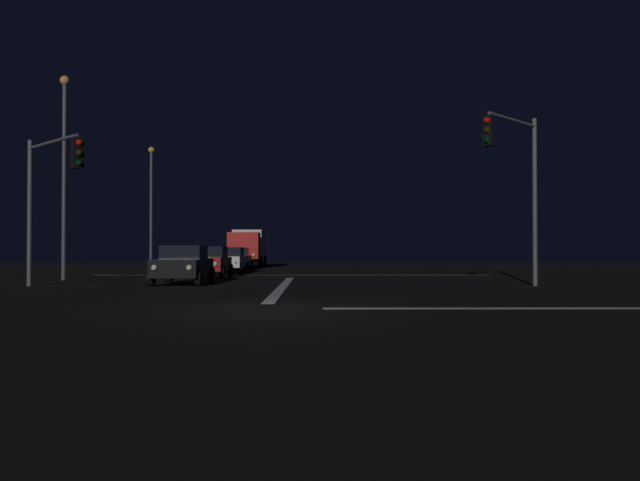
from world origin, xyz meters
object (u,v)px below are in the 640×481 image
Objects in this scene: sedan_red at (209,262)px; traffic_signal_ne at (517,168)px; box_truck at (248,247)px; streetlamp_left_near at (64,163)px; traffic_signal_nw at (50,182)px; sedan_silver at (236,259)px; sedan_white at (229,260)px; streetlamp_left_far at (151,199)px; sedan_black at (183,264)px.

sedan_red is 0.67× the size of traffic_signal_ne.
streetlamp_left_near reaches higher than box_truck.
sedan_silver is at bearing 79.76° from traffic_signal_nw.
traffic_signal_nw is at bearing -113.84° from sedan_red.
sedan_white is at bearing 57.17° from streetlamp_left_near.
box_truck is 0.95× the size of streetlamp_left_far.
traffic_signal_nw reaches higher than sedan_red.
sedan_black is 21.09m from streetlamp_left_far.
traffic_signal_ne is (12.78, -2.52, 3.60)m from sedan_black.
streetlamp_left_near is at bearing 149.49° from sedan_black.
sedan_white is 12.57m from streetlamp_left_near.
box_truck is 32.88m from traffic_signal_ne.
sedan_silver is at bearing 92.74° from sedan_white.
streetlamp_left_near is at bearing -110.66° from sedan_silver.
sedan_white is (0.08, 13.51, 0.00)m from sedan_black.
sedan_red is at bearing 26.41° from streetlamp_left_near.
streetlamp_left_far reaches higher than sedan_black.
traffic_signal_nw is 6.95m from streetlamp_left_near.
sedan_black is 13.52m from traffic_signal_ne.
traffic_signal_nw reaches higher than sedan_black.
streetlamp_left_far is at bearing 95.02° from traffic_signal_nw.
sedan_red and sedan_silver have the same top height.
traffic_signal_nw is 0.59× the size of streetlamp_left_near.
sedan_red is 0.50× the size of streetlamp_left_far.
streetlamp_left_near reaches higher than traffic_signal_nw.
sedan_red is at bearing 66.16° from traffic_signal_nw.
streetlamp_left_far is (-6.20, 12.92, 4.26)m from sedan_red.
streetlamp_left_far reaches higher than traffic_signal_ne.
sedan_black and sedan_silver have the same top height.
sedan_red is at bearing -89.30° from sedan_silver.
sedan_red is 0.46× the size of streetlamp_left_near.
sedan_silver is at bearing 0.20° from streetlamp_left_far.
traffic_signal_ne is 0.68× the size of streetlamp_left_near.
streetlamp_left_far reaches higher than sedan_white.
sedan_white is at bearing 88.83° from sedan_red.
sedan_silver is (-0.22, 19.71, 0.00)m from sedan_black.
traffic_signal_nw is (-4.06, -22.50, 3.06)m from sedan_silver.
sedan_black and sedan_white have the same top height.
sedan_red is 6.74m from sedan_white.
traffic_signal_nw is at bearing -84.98° from streetlamp_left_far.
sedan_white is at bearing -87.26° from sedan_silver.
traffic_signal_ne reaches higher than traffic_signal_nw.
traffic_signal_nw is 22.59m from streetlamp_left_far.
sedan_black is 13.51m from sedan_white.
streetlamp_left_near is (-1.98, 6.48, 1.57)m from traffic_signal_nw.
streetlamp_left_far is (0.00, 16.00, -0.37)m from streetlamp_left_near.
sedan_black is 8.61m from streetlamp_left_near.
sedan_red is at bearing -64.37° from streetlamp_left_far.
sedan_silver is 0.67× the size of traffic_signal_ne.
streetlamp_left_near is 1.08× the size of streetlamp_left_far.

